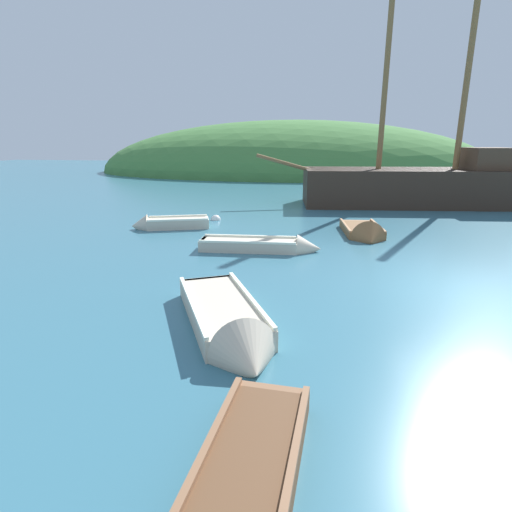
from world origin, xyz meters
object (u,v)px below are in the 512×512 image
at_px(rowboat_outer_left, 168,225).
at_px(rowboat_portside, 266,247).
at_px(sailing_ship, 420,191).
at_px(buoy_white, 216,220).
at_px(rowboat_center, 229,327).
at_px(rowboat_outer_right, 364,235).

height_order(rowboat_outer_left, rowboat_portside, rowboat_outer_left).
relative_size(sailing_ship, buoy_white, 34.16).
distance_m(sailing_ship, rowboat_portside, 12.76).
bearing_deg(rowboat_portside, buoy_white, 117.95).
distance_m(rowboat_outer_left, rowboat_center, 9.67).
height_order(rowboat_outer_left, rowboat_outer_right, rowboat_outer_right).
xyz_separation_m(rowboat_portside, rowboat_outer_right, (3.29, 2.51, -0.04)).
height_order(rowboat_portside, rowboat_center, rowboat_center).
xyz_separation_m(rowboat_outer_left, rowboat_center, (4.46, -8.58, 0.00)).
xyz_separation_m(sailing_ship, rowboat_outer_right, (-3.67, -8.16, -0.68)).
bearing_deg(rowboat_outer_right, buoy_white, -115.92).
relative_size(sailing_ship, rowboat_outer_right, 4.67).
bearing_deg(sailing_ship, rowboat_outer_right, 60.13).
xyz_separation_m(rowboat_outer_left, buoy_white, (1.45, 2.03, -0.13)).
relative_size(rowboat_outer_left, rowboat_portside, 0.81).
xyz_separation_m(rowboat_portside, buoy_white, (-2.88, 4.81, -0.11)).
distance_m(sailing_ship, rowboat_outer_left, 13.79).
bearing_deg(rowboat_outer_right, rowboat_center, -26.38).
bearing_deg(rowboat_outer_right, sailing_ship, 150.28).
bearing_deg(rowboat_center, rowboat_outer_left, -179.06).
relative_size(rowboat_portside, buoy_white, 8.86).
bearing_deg(sailing_ship, rowboat_center, 61.79).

